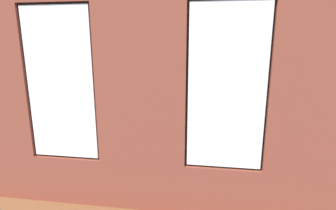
{
  "coord_description": "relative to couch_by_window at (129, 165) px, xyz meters",
  "views": [
    {
      "loc": [
        -0.88,
        6.11,
        2.35
      ],
      "look_at": [
        -0.01,
        0.4,
        1.0
      ],
      "focal_mm": 28.0,
      "sensor_mm": 36.0,
      "label": 1
    }
  ],
  "objects": [
    {
      "name": "brick_wall_with_windows",
      "position": [
        -0.41,
        0.65,
        1.28
      ],
      "size": [
        6.12,
        0.3,
        3.29
      ],
      "color": "brown",
      "rests_on": "ground_plane"
    },
    {
      "name": "potted_plant_between_couches",
      "position": [
        -1.47,
        -0.05,
        0.22
      ],
      "size": [
        0.52,
        0.52,
        0.84
      ],
      "color": "#47423D",
      "rests_on": "ground_plane"
    },
    {
      "name": "tv_flatscreen",
      "position": [
        2.3,
        -2.11,
        0.67
      ],
      "size": [
        1.24,
        0.2,
        0.85
      ],
      "color": "black",
      "rests_on": "media_console"
    },
    {
      "name": "ground_plane",
      "position": [
        -0.41,
        -2.13,
        -0.38
      ],
      "size": [
        6.72,
        6.32,
        0.1
      ],
      "primitive_type": "cube",
      "color": "brown"
    },
    {
      "name": "papasan_chair",
      "position": [
        0.63,
        -3.83,
        0.11
      ],
      "size": [
        1.08,
        1.08,
        0.69
      ],
      "color": "olive",
      "rests_on": "ground_plane"
    },
    {
      "name": "potted_plant_mid_room_small",
      "position": [
        -1.34,
        -3.0,
        0.02
      ],
      "size": [
        0.27,
        0.27,
        0.55
      ],
      "color": "beige",
      "rests_on": "ground_plane"
    },
    {
      "name": "potted_plant_foreground_right",
      "position": [
        2.0,
        -4.24,
        0.44
      ],
      "size": [
        0.77,
        0.77,
        1.16
      ],
      "color": "#9E5638",
      "rests_on": "ground_plane"
    },
    {
      "name": "potted_plant_by_left_couch",
      "position": [
        -2.37,
        -2.84,
        0.12
      ],
      "size": [
        0.44,
        0.44,
        0.68
      ],
      "color": "beige",
      "rests_on": "ground_plane"
    },
    {
      "name": "white_wall_right",
      "position": [
        2.6,
        -1.93,
        1.32
      ],
      "size": [
        0.1,
        5.32,
        3.29
      ],
      "primitive_type": "cube",
      "color": "silver",
      "rests_on": "ground_plane"
    },
    {
      "name": "potted_plant_near_tv",
      "position": [
        1.75,
        -1.05,
        0.4
      ],
      "size": [
        0.88,
        0.85,
        1.5
      ],
      "color": "brown",
      "rests_on": "ground_plane"
    },
    {
      "name": "cup_ceramic",
      "position": [
        -0.28,
        -2.23,
        0.13
      ],
      "size": [
        0.08,
        0.08,
        0.1
      ],
      "primitive_type": "cylinder",
      "color": "silver",
      "rests_on": "coffee_table"
    },
    {
      "name": "potted_plant_corner_near_left",
      "position": [
        -2.92,
        -4.29,
        0.21
      ],
      "size": [
        0.58,
        0.58,
        0.81
      ],
      "color": "beige",
      "rests_on": "ground_plane"
    },
    {
      "name": "couch_by_window",
      "position": [
        0.0,
        0.0,
        0.0
      ],
      "size": [
        2.03,
        0.87,
        0.8
      ],
      "color": "black",
      "rests_on": "ground_plane"
    },
    {
      "name": "table_plant_small",
      "position": [
        -0.55,
        -2.02,
        0.21
      ],
      "size": [
        0.13,
        0.13,
        0.23
      ],
      "color": "#47423D",
      "rests_on": "coffee_table"
    },
    {
      "name": "remote_gray",
      "position": [
        -0.04,
        -2.02,
        0.1
      ],
      "size": [
        0.18,
        0.09,
        0.02
      ],
      "primitive_type": "cube",
      "rotation": [
        0.0,
        0.0,
        4.47
      ],
      "color": "#59595B",
      "rests_on": "coffee_table"
    },
    {
      "name": "remote_silver",
      "position": [
        -0.82,
        -2.27,
        0.1
      ],
      "size": [
        0.18,
        0.11,
        0.02
      ],
      "primitive_type": "cube",
      "rotation": [
        0.0,
        0.0,
        1.94
      ],
      "color": "#B2B2B7",
      "rests_on": "coffee_table"
    },
    {
      "name": "media_console",
      "position": [
        2.3,
        -2.1,
        -0.04
      ],
      "size": [
        1.21,
        0.42,
        0.57
      ],
      "primitive_type": "cube",
      "color": "black",
      "rests_on": "ground_plane"
    },
    {
      "name": "remote_black",
      "position": [
        -0.44,
        -2.13,
        0.1
      ],
      "size": [
        0.17,
        0.14,
        0.02
      ],
      "primitive_type": "cube",
      "rotation": [
        0.0,
        0.0,
        2.19
      ],
      "color": "black",
      "rests_on": "coffee_table"
    },
    {
      "name": "potted_plant_beside_window_right",
      "position": [
        1.82,
        0.1,
        0.57
      ],
      "size": [
        0.9,
        0.86,
        1.35
      ],
      "color": "brown",
      "rests_on": "ground_plane"
    },
    {
      "name": "coffee_table",
      "position": [
        -0.44,
        -2.13,
        0.03
      ],
      "size": [
        1.35,
        0.79,
        0.41
      ],
      "color": "olive",
      "rests_on": "ground_plane"
    },
    {
      "name": "couch_left",
      "position": [
        -2.77,
        -1.39,
        0.0
      ],
      "size": [
        1.04,
        2.09,
        0.8
      ],
      "rotation": [
        0.0,
        0.0,
        1.66
      ],
      "color": "black",
      "rests_on": "ground_plane"
    },
    {
      "name": "potted_plant_corner_far_left",
      "position": [
        -2.92,
        0.1,
        0.25
      ],
      "size": [
        0.54,
        0.54,
        0.91
      ],
      "color": "brown",
      "rests_on": "ground_plane"
    }
  ]
}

